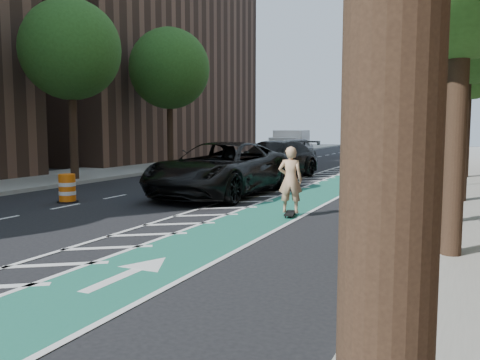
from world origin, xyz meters
The scene contains 23 objects.
ground centered at (0.00, 0.00, 0.00)m, with size 120.00×120.00×0.00m, color black.
bike_lane centered at (3.00, 10.00, 0.01)m, with size 2.00×90.00×0.01m, color #195841.
buffer_strip centered at (1.50, 10.00, 0.01)m, with size 1.40×90.00×0.01m, color silver.
sidewalk_left centered at (-9.50, 10.00, 0.07)m, with size 5.00×90.00×0.15m, color gray.
curb_right centered at (7.05, 10.00, 0.08)m, with size 0.12×90.00×0.16m, color gray.
curb_left centered at (-7.05, 10.00, 0.08)m, with size 0.12×90.00×0.16m, color gray.
building_left_far centered at (-17.50, 24.00, 9.00)m, with size 14.00×22.00×18.00m, color brown.
tree_r_c centered at (7.90, 8.00, 5.77)m, with size 4.20×4.20×7.90m.
tree_l_c centered at (-7.90, 8.00, 5.77)m, with size 4.20×4.20×7.90m.
tree_r_d centered at (7.90, 16.00, 5.77)m, with size 4.20×4.20×7.90m.
tree_l_d centered at (-7.90, 16.00, 5.77)m, with size 4.20×4.20×7.90m.
sign_post centered at (7.60, 12.00, 1.35)m, with size 0.35×0.08×2.47m.
skateboard centered at (3.70, 3.61, 0.10)m, with size 0.43×0.91×0.12m.
skateboarder centered at (3.70, 3.61, 1.03)m, with size 0.66×0.43×1.82m, color tan.
suv_near centered at (0.00, 6.78, 0.96)m, with size 3.18×6.89×1.91m, color black.
suv_far centered at (-0.42, 13.16, 0.90)m, with size 2.52×6.20×1.80m, color black.
car_silver centered at (-3.48, 25.43, 0.85)m, with size 2.01×5.00×1.70m, color #9F9FA4.
car_grey centered at (-0.24, 32.83, 0.80)m, with size 1.70×4.87×1.60m, color #56585B.
pedestrian centered at (7.74, 3.55, 0.94)m, with size 0.76×0.59×1.57m, color black.
box_truck centered at (-5.36, 30.00, 0.99)m, with size 2.85×5.39×2.15m.
barrel_a centered at (-3.80, 3.13, 0.44)m, with size 0.68×0.68×0.93m.
barrel_b centered at (-1.81, 9.81, 0.48)m, with size 0.74×0.74×1.02m.
barrel_c centered at (-4.00, 14.50, 0.43)m, with size 0.67×0.67×0.92m.
Camera 1 is at (8.16, -9.48, 2.47)m, focal length 38.00 mm.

